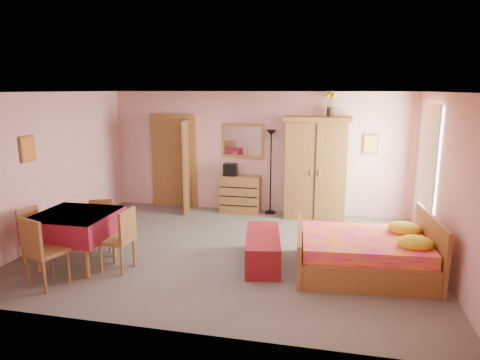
% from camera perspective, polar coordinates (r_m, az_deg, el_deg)
% --- Properties ---
extents(floor, '(6.50, 6.50, 0.00)m').
position_cam_1_polar(floor, '(7.25, -1.30, -9.38)').
color(floor, slate).
rests_on(floor, ground).
extents(ceiling, '(6.50, 6.50, 0.00)m').
position_cam_1_polar(ceiling, '(6.75, -1.40, 11.64)').
color(ceiling, brown).
rests_on(ceiling, wall_back).
extents(wall_back, '(6.50, 0.10, 2.60)m').
position_cam_1_polar(wall_back, '(9.29, 2.31, 3.69)').
color(wall_back, '#D79C9C').
rests_on(wall_back, floor).
extents(wall_front, '(6.50, 0.10, 2.60)m').
position_cam_1_polar(wall_front, '(4.56, -8.83, -5.26)').
color(wall_front, '#D79C9C').
rests_on(wall_front, floor).
extents(wall_left, '(0.10, 5.00, 2.60)m').
position_cam_1_polar(wall_left, '(8.27, -23.82, 1.63)').
color(wall_left, '#D79C9C').
rests_on(wall_left, floor).
extents(wall_right, '(0.10, 5.00, 2.60)m').
position_cam_1_polar(wall_right, '(6.89, 25.92, -0.45)').
color(wall_right, '#D79C9C').
rests_on(wall_right, floor).
extents(doorway, '(1.06, 0.12, 2.15)m').
position_cam_1_polar(doorway, '(9.82, -8.73, 2.38)').
color(doorway, '#9E6B35').
rests_on(doorway, floor).
extents(window, '(0.08, 1.40, 1.95)m').
position_cam_1_polar(window, '(8.01, 23.81, 2.42)').
color(window, white).
rests_on(window, wall_right).
extents(picture_left, '(0.04, 0.32, 0.42)m').
position_cam_1_polar(picture_left, '(7.72, -26.48, 3.74)').
color(picture_left, orange).
rests_on(picture_left, wall_left).
extents(picture_back, '(0.30, 0.04, 0.40)m').
position_cam_1_polar(picture_back, '(9.12, 17.03, 4.60)').
color(picture_back, '#D8BF59').
rests_on(picture_back, wall_back).
extents(chest_of_drawers, '(0.86, 0.43, 0.81)m').
position_cam_1_polar(chest_of_drawers, '(9.32, 0.06, -1.90)').
color(chest_of_drawers, olive).
rests_on(chest_of_drawers, floor).
extents(wall_mirror, '(0.95, 0.10, 0.75)m').
position_cam_1_polar(wall_mirror, '(9.31, 0.34, 5.27)').
color(wall_mirror, silver).
rests_on(wall_mirror, wall_back).
extents(stereo, '(0.29, 0.22, 0.27)m').
position_cam_1_polar(stereo, '(9.26, -1.28, 1.40)').
color(stereo, black).
rests_on(stereo, chest_of_drawers).
extents(floor_lamp, '(0.26, 0.26, 1.81)m').
position_cam_1_polar(floor_lamp, '(9.16, 4.11, 1.05)').
color(floor_lamp, black).
rests_on(floor_lamp, floor).
extents(wardrobe, '(1.36, 0.72, 2.10)m').
position_cam_1_polar(wardrobe, '(8.92, 10.11, 1.54)').
color(wardrobe, olive).
rests_on(wardrobe, floor).
extents(sunflower_vase, '(0.21, 0.21, 0.51)m').
position_cam_1_polar(sunflower_vase, '(8.88, 11.98, 9.92)').
color(sunflower_vase, yellow).
rests_on(sunflower_vase, wardrobe).
extents(bed, '(2.05, 1.67, 0.90)m').
position_cam_1_polar(bed, '(6.54, 16.13, -8.10)').
color(bed, '#DF158A').
rests_on(bed, floor).
extents(bench, '(0.73, 1.44, 0.46)m').
position_cam_1_polar(bench, '(6.70, 3.06, -9.15)').
color(bench, maroon).
rests_on(bench, floor).
extents(dining_table, '(1.12, 1.12, 0.82)m').
position_cam_1_polar(dining_table, '(7.04, -20.95, -7.34)').
color(dining_table, maroon).
rests_on(dining_table, floor).
extents(chair_south, '(0.58, 0.58, 0.99)m').
position_cam_1_polar(chair_south, '(6.44, -24.39, -8.59)').
color(chair_south, brown).
rests_on(chair_south, floor).
extents(chair_north, '(0.49, 0.49, 0.83)m').
position_cam_1_polar(chair_north, '(7.52, -18.10, -5.85)').
color(chair_north, olive).
rests_on(chair_north, floor).
extents(chair_west, '(0.46, 0.46, 0.85)m').
position_cam_1_polar(chair_west, '(7.36, -25.40, -6.72)').
color(chair_west, '#A77238').
rests_on(chair_west, floor).
extents(chair_east, '(0.45, 0.45, 0.94)m').
position_cam_1_polar(chair_east, '(6.63, -16.12, -7.61)').
color(chair_east, '#A77238').
rests_on(chair_east, floor).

